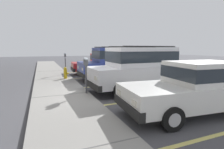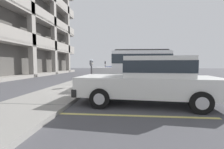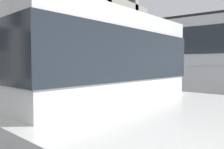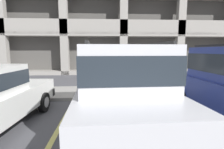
{
  "view_description": "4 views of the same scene",
  "coord_description": "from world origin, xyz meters",
  "px_view_note": "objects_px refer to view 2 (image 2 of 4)",
  "views": [
    {
      "loc": [
        -6.9,
        2.01,
        1.92
      ],
      "look_at": [
        0.21,
        -0.91,
        0.78
      ],
      "focal_mm": 28.0,
      "sensor_mm": 36.0,
      "label": 1
    },
    {
      "loc": [
        -8.13,
        -1.51,
        1.31
      ],
      "look_at": [
        -0.33,
        -0.8,
        0.76
      ],
      "focal_mm": 24.0,
      "sensor_mm": 36.0,
      "label": 2
    },
    {
      "loc": [
        -4.55,
        -4.25,
        1.17
      ],
      "look_at": [
        0.05,
        -0.77,
        0.89
      ],
      "focal_mm": 35.0,
      "sensor_mm": 36.0,
      "label": 3
    },
    {
      "loc": [
        -0.42,
        -6.25,
        1.88
      ],
      "look_at": [
        -0.1,
        -0.99,
        1.16
      ],
      "focal_mm": 28.0,
      "sensor_mm": 36.0,
      "label": 4
    }
  ],
  "objects_px": {
    "parking_meter_far": "(105,66)",
    "fire_hydrant": "(99,74)",
    "dark_hatchback": "(138,67)",
    "red_sedan": "(150,79)",
    "blue_coupe": "(136,69)",
    "silver_suv": "(139,68)",
    "parking_meter_near": "(91,66)"
  },
  "relations": [
    {
      "from": "dark_hatchback",
      "to": "fire_hydrant",
      "type": "bearing_deg",
      "value": 74.97
    },
    {
      "from": "dark_hatchback",
      "to": "parking_meter_far",
      "type": "xyz_separation_m",
      "value": [
        2.7,
        2.85,
        0.01
      ]
    },
    {
      "from": "dark_hatchback",
      "to": "blue_coupe",
      "type": "xyz_separation_m",
      "value": [
        2.81,
        0.03,
        -0.27
      ]
    },
    {
      "from": "fire_hydrant",
      "to": "dark_hatchback",
      "type": "bearing_deg",
      "value": -104.78
    },
    {
      "from": "parking_meter_far",
      "to": "fire_hydrant",
      "type": "distance_m",
      "value": 2.0
    },
    {
      "from": "silver_suv",
      "to": "blue_coupe",
      "type": "distance_m",
      "value": 5.88
    },
    {
      "from": "dark_hatchback",
      "to": "fire_hydrant",
      "type": "relative_size",
      "value": 6.84
    },
    {
      "from": "dark_hatchback",
      "to": "parking_meter_far",
      "type": "distance_m",
      "value": 3.92
    },
    {
      "from": "red_sedan",
      "to": "dark_hatchback",
      "type": "xyz_separation_m",
      "value": [
        6.22,
        -0.16,
        0.27
      ]
    },
    {
      "from": "fire_hydrant",
      "to": "silver_suv",
      "type": "bearing_deg",
      "value": -143.34
    },
    {
      "from": "fire_hydrant",
      "to": "parking_meter_far",
      "type": "bearing_deg",
      "value": -7.94
    },
    {
      "from": "red_sedan",
      "to": "parking_meter_near",
      "type": "height_order",
      "value": "parking_meter_near"
    },
    {
      "from": "parking_meter_near",
      "to": "fire_hydrant",
      "type": "height_order",
      "value": "parking_meter_near"
    },
    {
      "from": "red_sedan",
      "to": "parking_meter_far",
      "type": "distance_m",
      "value": 9.32
    },
    {
      "from": "silver_suv",
      "to": "parking_meter_far",
      "type": "xyz_separation_m",
      "value": [
        5.76,
        2.62,
        0.01
      ]
    },
    {
      "from": "silver_suv",
      "to": "dark_hatchback",
      "type": "xyz_separation_m",
      "value": [
        3.06,
        -0.22,
        0.0
      ]
    },
    {
      "from": "blue_coupe",
      "to": "red_sedan",
      "type": "bearing_deg",
      "value": -177.52
    },
    {
      "from": "red_sedan",
      "to": "blue_coupe",
      "type": "distance_m",
      "value": 9.03
    },
    {
      "from": "blue_coupe",
      "to": "fire_hydrant",
      "type": "distance_m",
      "value": 3.69
    },
    {
      "from": "silver_suv",
      "to": "parking_meter_far",
      "type": "bearing_deg",
      "value": 22.59
    },
    {
      "from": "red_sedan",
      "to": "parking_meter_far",
      "type": "height_order",
      "value": "parking_meter_far"
    },
    {
      "from": "red_sedan",
      "to": "dark_hatchback",
      "type": "bearing_deg",
      "value": 3.49
    },
    {
      "from": "dark_hatchback",
      "to": "parking_meter_far",
      "type": "bearing_deg",
      "value": 46.26
    },
    {
      "from": "blue_coupe",
      "to": "parking_meter_near",
      "type": "height_order",
      "value": "parking_meter_near"
    },
    {
      "from": "parking_meter_near",
      "to": "fire_hydrant",
      "type": "xyz_separation_m",
      "value": [
        3.99,
        0.3,
        -0.73
      ]
    },
    {
      "from": "red_sedan",
      "to": "fire_hydrant",
      "type": "distance_m",
      "value": 7.64
    },
    {
      "from": "dark_hatchback",
      "to": "red_sedan",
      "type": "bearing_deg",
      "value": 178.29
    },
    {
      "from": "dark_hatchback",
      "to": "blue_coupe",
      "type": "relative_size",
      "value": 1.05
    },
    {
      "from": "blue_coupe",
      "to": "parking_meter_near",
      "type": "relative_size",
      "value": 3.17
    },
    {
      "from": "parking_meter_far",
      "to": "fire_hydrant",
      "type": "bearing_deg",
      "value": 172.06
    },
    {
      "from": "silver_suv",
      "to": "parking_meter_far",
      "type": "height_order",
      "value": "silver_suv"
    },
    {
      "from": "dark_hatchback",
      "to": "silver_suv",
      "type": "bearing_deg",
      "value": 175.6
    }
  ]
}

